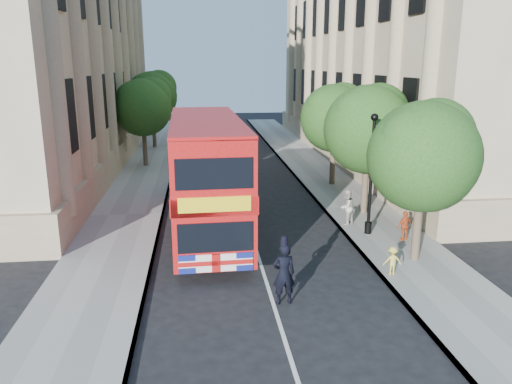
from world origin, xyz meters
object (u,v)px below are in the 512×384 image
object	(u,v)px
box_van	(203,173)
police_constable	(284,274)
woman_pedestrian	(346,207)
double_decker_bus	(207,173)
lamp_post	(371,179)

from	to	relation	value
box_van	police_constable	world-z (taller)	box_van
police_constable	woman_pedestrian	xyz separation A→B (m)	(4.08, 7.04, -0.05)
box_van	police_constable	distance (m)	13.57
double_decker_bus	police_constable	distance (m)	7.35
double_decker_bus	police_constable	xyz separation A→B (m)	(2.19, -6.79, -1.75)
double_decker_bus	woman_pedestrian	distance (m)	6.52
woman_pedestrian	double_decker_bus	bearing A→B (deg)	-36.50
double_decker_bus	box_van	bearing A→B (deg)	89.28
lamp_post	box_van	bearing A→B (deg)	132.38
lamp_post	police_constable	xyz separation A→B (m)	(-4.68, -5.74, -1.53)
box_van	woman_pedestrian	bearing A→B (deg)	-39.25
lamp_post	woman_pedestrian	world-z (taller)	lamp_post
woman_pedestrian	box_van	bearing A→B (deg)	-83.59
police_constable	double_decker_bus	bearing A→B (deg)	-77.14
box_van	woman_pedestrian	size ratio (longest dim) A/B	2.94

